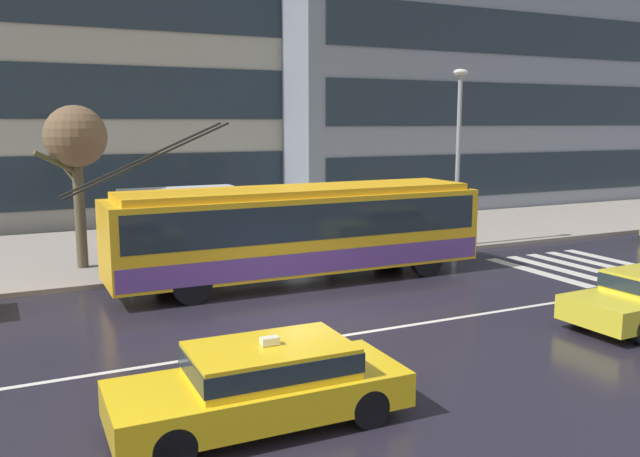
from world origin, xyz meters
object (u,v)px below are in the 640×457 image
Objects in this scene: trolleybus at (300,230)px; taxi_oncoming_near at (263,381)px; pedestrian_approaching_curb at (166,217)px; pedestrian_at_shelter at (334,210)px; street_lamp at (458,142)px; street_tree_bare at (76,141)px; bus_shelter at (179,207)px.

trolleybus is 9.40m from taxi_oncoming_near.
pedestrian_approaching_curb is (-3.35, 2.51, 0.26)m from trolleybus.
street_lamp is at bearing -1.02° from pedestrian_at_shelter.
taxi_oncoming_near is at bearing -83.87° from street_tree_bare.
pedestrian_approaching_curb is at bearing -34.56° from street_tree_bare.
street_lamp reaches higher than street_tree_bare.
trolleybus is at bearing -36.84° from pedestrian_approaching_curb.
taxi_oncoming_near is at bearing -117.43° from trolleybus.
street_tree_bare is (-2.95, 0.58, 2.13)m from bus_shelter.
pedestrian_at_shelter is (4.87, -1.42, -0.19)m from bus_shelter.
taxi_oncoming_near is 10.92m from pedestrian_approaching_curb.
street_tree_bare is at bearing 144.07° from trolleybus.
street_tree_bare is at bearing 96.13° from taxi_oncoming_near.
trolleybus is 2.62× the size of taxi_oncoming_near.
pedestrian_at_shelter is at bearing -4.32° from pedestrian_approaching_curb.
taxi_oncoming_near is (-4.32, -8.31, -0.84)m from trolleybus.
bus_shelter is at bearing 163.74° from pedestrian_at_shelter.
pedestrian_approaching_curb is 10.71m from street_lamp.
pedestrian_approaching_curb is at bearing 175.68° from pedestrian_at_shelter.
street_lamp is at bearing -8.72° from bus_shelter.
trolleybus is at bearing 62.57° from taxi_oncoming_near.
street_lamp is (9.83, -1.51, 1.98)m from bus_shelter.
pedestrian_approaching_curb is (-5.52, 0.42, 0.04)m from pedestrian_at_shelter.
pedestrian_approaching_curb is at bearing 143.16° from trolleybus.
pedestrian_at_shelter is 0.40× the size of street_tree_bare.
bus_shelter is 3.69m from street_tree_bare.
pedestrian_at_shelter is at bearing -16.26° from bus_shelter.
pedestrian_approaching_curb reaches higher than pedestrian_at_shelter.
taxi_oncoming_near is at bearing -137.99° from street_lamp.
bus_shelter is at bearing 82.19° from taxi_oncoming_near.
taxi_oncoming_near is at bearing -95.12° from pedestrian_approaching_curb.
taxi_oncoming_near is 2.31× the size of pedestrian_at_shelter.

